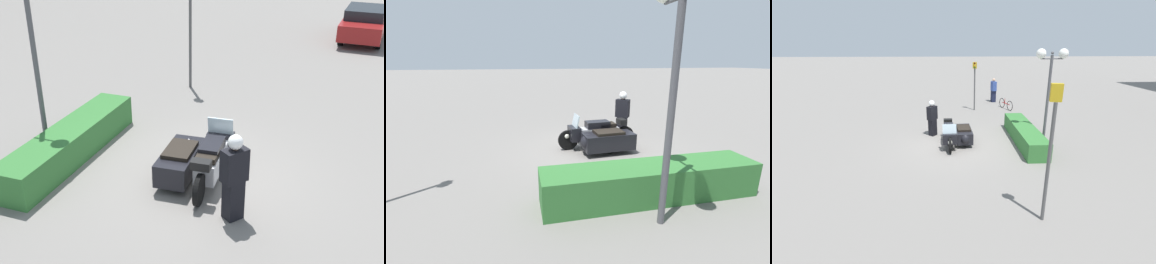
# 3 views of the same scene
# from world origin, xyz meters

# --- Properties ---
(ground_plane) EXTENTS (160.00, 160.00, 0.00)m
(ground_plane) POSITION_xyz_m (0.00, 0.00, 0.00)
(ground_plane) COLOR slate
(police_motorcycle) EXTENTS (2.67, 1.32, 1.16)m
(police_motorcycle) POSITION_xyz_m (-0.12, 0.07, 0.47)
(police_motorcycle) COLOR black
(police_motorcycle) RESTS_ON ground
(officer_rider) EXTENTS (0.55, 0.52, 1.75)m
(officer_rider) POSITION_xyz_m (-1.33, -1.11, 0.93)
(officer_rider) COLOR black
(officer_rider) RESTS_ON ground
(hedge_bush_curbside) EXTENTS (4.63, 0.91, 0.75)m
(hedge_bush_curbside) POSITION_xyz_m (-0.25, 3.15, 0.38)
(hedge_bush_curbside) COLOR #337033
(hedge_bush_curbside) RESTS_ON ground
(twin_lamp_post) EXTENTS (0.41, 1.34, 4.13)m
(twin_lamp_post) POSITION_xyz_m (-0.03, 3.99, 3.35)
(twin_lamp_post) COLOR #4C4C51
(twin_lamp_post) RESTS_ON ground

